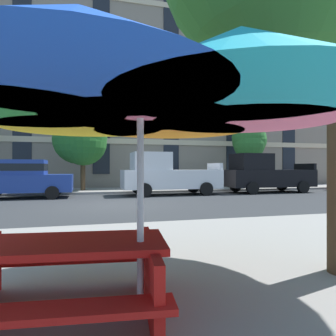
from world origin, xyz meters
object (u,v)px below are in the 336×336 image
at_px(sedan_blue, 21,178).
at_px(patio_umbrella, 140,90).
at_px(pickup_black, 265,175).
at_px(street_tree_middle, 82,140).
at_px(pickup_white, 167,175).
at_px(street_tree_right, 249,141).
at_px(picnic_table, 61,274).

xyz_separation_m(sedan_blue, patio_umbrella, (3.31, -12.70, 1.13)).
distance_m(pickup_black, street_tree_middle, 10.57).
xyz_separation_m(pickup_white, street_tree_right, (6.53, 3.01, 2.22)).
xyz_separation_m(pickup_black, picnic_table, (-10.08, -12.51, -0.54)).
height_order(pickup_white, patio_umbrella, patio_umbrella).
height_order(pickup_white, pickup_black, same).
xyz_separation_m(sedan_blue, pickup_black, (12.72, 0.00, 0.08)).
bearing_deg(street_tree_middle, sedan_blue, -135.78).
relative_size(pickup_black, street_tree_middle, 1.15).
bearing_deg(picnic_table, patio_umbrella, -15.65).
relative_size(sedan_blue, street_tree_right, 0.96).
relative_size(patio_umbrella, picnic_table, 1.90).
relative_size(pickup_white, pickup_black, 1.00).
height_order(sedan_blue, patio_umbrella, patio_umbrella).
height_order(sedan_blue, pickup_black, pickup_black).
xyz_separation_m(pickup_white, picnic_table, (-4.29, -12.51, -0.54)).
height_order(sedan_blue, street_tree_right, street_tree_right).
xyz_separation_m(pickup_white, street_tree_middle, (-4.28, 2.59, 1.95)).
xyz_separation_m(sedan_blue, street_tree_middle, (2.66, 2.59, 2.03)).
bearing_deg(picnic_table, pickup_white, 71.07).
bearing_deg(pickup_white, street_tree_middle, 148.84).
relative_size(sedan_blue, patio_umbrella, 1.18).
relative_size(street_tree_right, picnic_table, 2.34).
relative_size(sedan_blue, pickup_white, 0.86).
bearing_deg(pickup_white, sedan_blue, -180.00).
distance_m(pickup_black, patio_umbrella, 15.84).
height_order(pickup_black, patio_umbrella, patio_umbrella).
height_order(sedan_blue, street_tree_middle, street_tree_middle).
bearing_deg(pickup_black, patio_umbrella, -126.54).
distance_m(sedan_blue, pickup_black, 12.72).
xyz_separation_m(sedan_blue, street_tree_right, (13.47, 3.01, 2.30)).
relative_size(pickup_black, picnic_table, 2.60).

